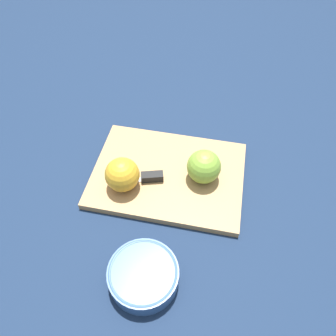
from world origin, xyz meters
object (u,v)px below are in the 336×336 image
(knife, at_px, (150,177))
(apple_half_left, at_px, (204,167))
(apple_half_right, at_px, (122,175))
(bowl, at_px, (143,275))

(knife, bearing_deg, apple_half_left, 178.51)
(apple_half_right, height_order, bowl, apple_half_right)
(apple_half_left, relative_size, knife, 0.65)
(apple_half_right, height_order, knife, apple_half_right)
(apple_half_left, xyz_separation_m, bowl, (0.05, 0.31, -0.04))
(knife, bearing_deg, apple_half_right, 9.61)
(apple_half_right, bearing_deg, bowl, -98.45)
(bowl, bearing_deg, apple_half_right, -57.32)
(apple_half_left, distance_m, knife, 0.15)
(knife, relative_size, bowl, 0.89)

